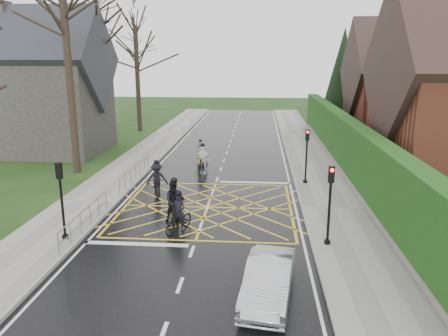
# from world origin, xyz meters

# --- Properties ---
(ground) EXTENTS (120.00, 120.00, 0.00)m
(ground) POSITION_xyz_m (0.00, 0.00, 0.00)
(ground) COLOR black
(ground) RESTS_ON ground
(road) EXTENTS (9.00, 80.00, 0.01)m
(road) POSITION_xyz_m (0.00, 0.00, 0.01)
(road) COLOR black
(road) RESTS_ON ground
(sidewalk_right) EXTENTS (3.00, 80.00, 0.15)m
(sidewalk_right) POSITION_xyz_m (6.00, 0.00, 0.07)
(sidewalk_right) COLOR gray
(sidewalk_right) RESTS_ON ground
(sidewalk_left) EXTENTS (3.00, 80.00, 0.15)m
(sidewalk_left) POSITION_xyz_m (-6.00, 0.00, 0.07)
(sidewalk_left) COLOR gray
(sidewalk_left) RESTS_ON ground
(stone_wall) EXTENTS (0.50, 38.00, 0.70)m
(stone_wall) POSITION_xyz_m (7.75, 6.00, 0.35)
(stone_wall) COLOR slate
(stone_wall) RESTS_ON ground
(hedge) EXTENTS (0.90, 38.00, 2.80)m
(hedge) POSITION_xyz_m (7.75, 6.00, 2.10)
(hedge) COLOR #13390F
(hedge) RESTS_ON stone_wall
(house_far) EXTENTS (9.80, 8.80, 10.30)m
(house_far) POSITION_xyz_m (14.75, 18.00, 4.36)
(house_far) COLOR brown
(house_far) RESTS_ON ground
(conifer) EXTENTS (4.60, 4.60, 10.00)m
(conifer) POSITION_xyz_m (10.75, 26.00, 4.99)
(conifer) COLOR black
(conifer) RESTS_ON ground
(church) EXTENTS (8.80, 7.80, 11.00)m
(church) POSITION_xyz_m (-13.54, 12.00, 4.93)
(church) COLOR #2D2B28
(church) RESTS_ON ground
(tree_near) EXTENTS (9.24, 9.24, 11.44)m
(tree_near) POSITION_xyz_m (-9.00, 6.00, 7.91)
(tree_near) COLOR black
(tree_near) RESTS_ON ground
(tree_mid) EXTENTS (10.08, 10.08, 12.48)m
(tree_mid) POSITION_xyz_m (-10.00, 14.00, 8.63)
(tree_mid) COLOR black
(tree_mid) RESTS_ON ground
(tree_far) EXTENTS (8.40, 8.40, 10.40)m
(tree_far) POSITION_xyz_m (-9.30, 22.00, 7.19)
(tree_far) COLOR black
(tree_far) RESTS_ON ground
(railing_south) EXTENTS (0.05, 5.04, 1.03)m
(railing_south) POSITION_xyz_m (-4.65, -3.50, 0.78)
(railing_south) COLOR slate
(railing_south) RESTS_ON ground
(railing_north) EXTENTS (0.05, 6.04, 1.03)m
(railing_north) POSITION_xyz_m (-4.65, 4.00, 0.79)
(railing_north) COLOR slate
(railing_north) RESTS_ON ground
(traffic_light_ne) EXTENTS (0.24, 0.31, 3.21)m
(traffic_light_ne) POSITION_xyz_m (5.10, 4.20, 1.66)
(traffic_light_ne) COLOR black
(traffic_light_ne) RESTS_ON ground
(traffic_light_se) EXTENTS (0.24, 0.31, 3.21)m
(traffic_light_se) POSITION_xyz_m (5.10, -4.20, 1.66)
(traffic_light_se) COLOR black
(traffic_light_se) RESTS_ON ground
(traffic_light_sw) EXTENTS (0.24, 0.31, 3.21)m
(traffic_light_sw) POSITION_xyz_m (-5.10, -4.50, 1.66)
(traffic_light_sw) COLOR black
(traffic_light_sw) RESTS_ON ground
(cyclist_rear) EXTENTS (1.32, 1.92, 1.77)m
(cyclist_rear) POSITION_xyz_m (-0.83, -3.07, 0.57)
(cyclist_rear) COLOR black
(cyclist_rear) RESTS_ON ground
(cyclist_back) EXTENTS (1.24, 2.10, 2.03)m
(cyclist_back) POSITION_xyz_m (-1.21, -2.01, 0.77)
(cyclist_back) COLOR black
(cyclist_back) RESTS_ON ground
(cyclist_mid) EXTENTS (1.27, 2.08, 1.91)m
(cyclist_mid) POSITION_xyz_m (-2.86, 1.67, 0.70)
(cyclist_mid) COLOR black
(cyclist_mid) RESTS_ON ground
(cyclist_front) EXTENTS (1.10, 1.99, 1.93)m
(cyclist_front) POSITION_xyz_m (-1.02, 6.29, 0.71)
(cyclist_front) COLOR black
(cyclist_front) RESTS_ON ground
(cyclist_lead) EXTENTS (0.77, 1.74, 1.67)m
(cyclist_lead) POSITION_xyz_m (-1.52, 8.92, 0.58)
(cyclist_lead) COLOR yellow
(cyclist_lead) RESTS_ON ground
(car) EXTENTS (1.84, 3.95, 1.25)m
(car) POSITION_xyz_m (2.79, -8.06, 0.63)
(car) COLOR #B2B4BA
(car) RESTS_ON ground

